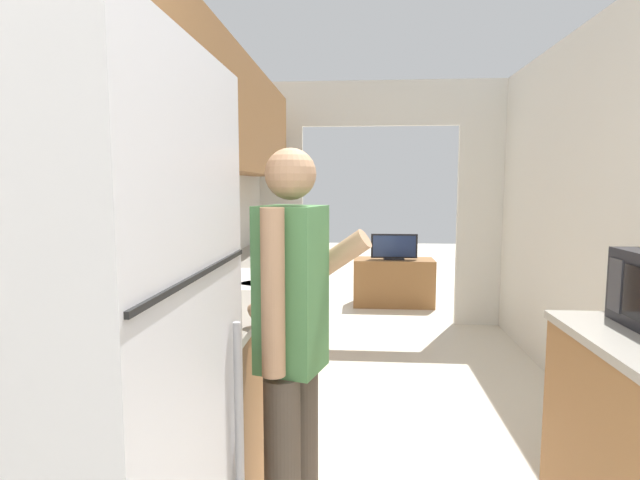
% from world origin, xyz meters
% --- Properties ---
extents(wall_left, '(0.38, 7.06, 2.50)m').
position_xyz_m(wall_left, '(-1.19, 2.14, 1.54)').
color(wall_left, silver).
rests_on(wall_left, ground_plane).
extents(wall_far_with_doorway, '(2.89, 0.06, 2.50)m').
position_xyz_m(wall_far_with_doorway, '(0.00, 4.69, 1.44)').
color(wall_far_with_doorway, silver).
rests_on(wall_far_with_doorway, ground_plane).
extents(counter_left, '(0.62, 3.52, 0.88)m').
position_xyz_m(counter_left, '(-0.95, 2.72, 0.44)').
color(counter_left, brown).
rests_on(counter_left, ground_plane).
extents(refrigerator, '(0.72, 0.74, 1.75)m').
position_xyz_m(refrigerator, '(-0.90, 0.52, 0.87)').
color(refrigerator, '#B7B7BC').
rests_on(refrigerator, ground_plane).
extents(range_oven, '(0.66, 0.72, 1.02)m').
position_xyz_m(range_oven, '(-0.94, 2.46, 0.45)').
color(range_oven, white).
rests_on(range_oven, ground_plane).
extents(person, '(0.51, 0.44, 1.58)m').
position_xyz_m(person, '(-0.45, 1.21, 0.84)').
color(person, '#4C4238').
rests_on(person, ground_plane).
extents(tv_cabinet, '(0.96, 0.42, 0.57)m').
position_xyz_m(tv_cabinet, '(0.21, 5.46, 0.28)').
color(tv_cabinet, brown).
rests_on(tv_cabinet, ground_plane).
extents(television, '(0.55, 0.16, 0.31)m').
position_xyz_m(television, '(0.21, 5.42, 0.72)').
color(television, black).
rests_on(television, tv_cabinet).
extents(knife, '(0.11, 0.30, 0.02)m').
position_xyz_m(knife, '(-0.86, 2.92, 0.89)').
color(knife, '#B7B7BC').
rests_on(knife, counter_left).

